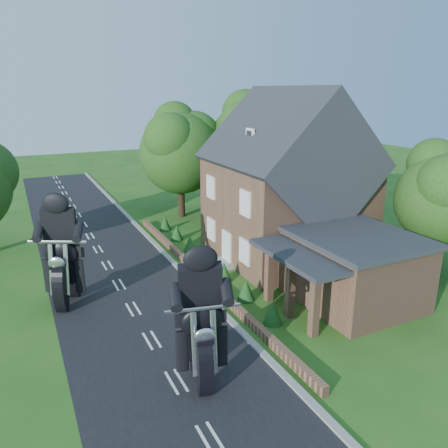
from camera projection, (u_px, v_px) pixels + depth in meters
name	position (u px, v px, depth m)	size (l,w,h in m)	color
ground	(152.00, 340.00, 18.21)	(120.00, 120.00, 0.00)	#255317
road	(152.00, 340.00, 18.21)	(7.00, 80.00, 0.02)	black
kerb	(230.00, 320.00, 19.72)	(0.30, 80.00, 0.12)	gray
garden_wall	(200.00, 274.00, 24.24)	(0.30, 22.00, 0.40)	#865D44
house	(287.00, 187.00, 26.46)	(9.54, 8.64, 10.24)	#865D44
annex	(352.00, 268.00, 21.12)	(7.05, 5.94, 3.44)	#865D44
tree_annex_side	(448.00, 190.00, 24.06)	(5.64, 5.20, 7.48)	black
tree_house_right	(339.00, 160.00, 31.03)	(6.51, 6.00, 8.40)	black
tree_behind_house	(256.00, 137.00, 36.16)	(7.81, 7.20, 10.08)	black
tree_behind_left	(184.00, 146.00, 34.64)	(6.94, 6.40, 9.16)	black
shrub_a	(273.00, 312.00, 19.40)	(0.90, 0.90, 1.10)	#133C14
shrub_b	(246.00, 290.00, 21.55)	(0.90, 0.90, 1.10)	#133C14
shrub_c	(224.00, 272.00, 23.70)	(0.90, 0.90, 1.10)	#133C14
shrub_d	(190.00, 244.00, 28.00)	(0.90, 0.90, 1.10)	#133C14
shrub_e	(177.00, 233.00, 30.14)	(0.90, 0.90, 1.10)	#133C14
shrub_f	(165.00, 223.00, 32.29)	(0.90, 0.90, 1.10)	#133C14
motorcycle_lead	(201.00, 363.00, 15.39)	(0.43, 1.69, 1.58)	black
motorcycle_follow	(67.00, 289.00, 21.01)	(0.46, 1.81, 1.68)	black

